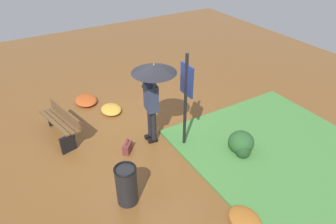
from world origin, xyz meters
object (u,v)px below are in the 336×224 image
person_with_umbrella (153,84)px  info_sign_post (186,91)px  handbag (127,147)px  park_bench (61,123)px  trash_bin (127,185)px

person_with_umbrella → info_sign_post: bearing=49.8°
handbag → park_bench: bearing=-140.8°
person_with_umbrella → park_bench: bearing=-125.7°
info_sign_post → handbag: size_ratio=6.22×
person_with_umbrella → info_sign_post: 0.73m
person_with_umbrella → trash_bin: (1.35, -1.31, -1.13)m
info_sign_post → park_bench: info_sign_post is taller
handbag → trash_bin: bearing=-24.3°
trash_bin → info_sign_post: bearing=115.2°
trash_bin → handbag: bearing=155.7°
park_bench → trash_bin: bearing=11.0°
handbag → trash_bin: (1.30, -0.59, 0.29)m
info_sign_post → handbag: bearing=-108.4°
person_with_umbrella → park_bench: (-1.31, -1.82, -1.15)m
info_sign_post → trash_bin: info_sign_post is taller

